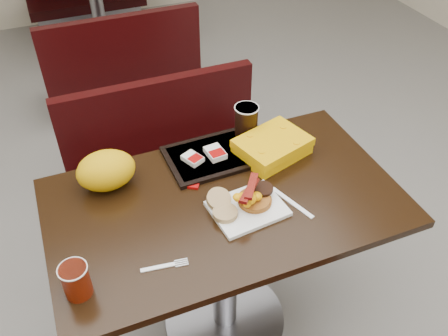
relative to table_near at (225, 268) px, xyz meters
name	(u,v)px	position (x,y,z in m)	size (l,w,h in m)	color
floor	(225,321)	(0.00, 0.00, -0.38)	(6.00, 7.00, 0.01)	gray
table_near	(225,268)	(0.00, 0.00, 0.00)	(1.20, 0.70, 0.75)	black
bench_near_n	(172,164)	(0.00, 0.70, -0.02)	(1.00, 0.46, 0.72)	black
table_far	(99,15)	(0.00, 2.60, 0.00)	(1.20, 0.70, 0.75)	black
bench_far_s	(119,57)	(0.00, 1.90, -0.02)	(1.00, 0.46, 0.72)	black
platter	(248,208)	(0.05, -0.07, 0.38)	(0.24, 0.18, 0.01)	white
pancake_stack	(255,199)	(0.08, -0.06, 0.40)	(0.11, 0.11, 0.02)	#9A4D19
sausage_patty	(262,189)	(0.12, -0.04, 0.42)	(0.07, 0.07, 0.01)	black
scrambled_eggs	(249,199)	(0.05, -0.08, 0.43)	(0.08, 0.07, 0.04)	#FFBF05
bacon_strips	(249,190)	(0.06, -0.07, 0.46)	(0.14, 0.06, 0.01)	#440405
muffin_bottom	(225,213)	(-0.03, -0.08, 0.40)	(0.08, 0.08, 0.02)	#A38956
muffin_top	(219,199)	(-0.03, -0.02, 0.41)	(0.08, 0.08, 0.02)	#A38956
coffee_cup_near	(76,281)	(-0.52, -0.19, 0.43)	(0.08, 0.08, 0.11)	#8E1D05
fork	(158,267)	(-0.29, -0.19, 0.38)	(0.14, 0.03, 0.00)	white
knife	(292,203)	(0.20, -0.10, 0.38)	(0.19, 0.02, 0.00)	white
condiment_syrup	(216,202)	(-0.03, 0.00, 0.38)	(0.04, 0.03, 0.01)	#C04908
condiment_ketchup	(193,185)	(-0.08, 0.10, 0.38)	(0.04, 0.03, 0.01)	#8C0504
tray	(213,156)	(0.04, 0.23, 0.38)	(0.35, 0.25, 0.02)	black
hashbrown_sleeve_left	(193,158)	(-0.04, 0.22, 0.40)	(0.05, 0.07, 0.02)	silver
hashbrown_sleeve_right	(215,153)	(0.05, 0.22, 0.40)	(0.06, 0.08, 0.02)	silver
coffee_cup_far	(246,121)	(0.21, 0.30, 0.45)	(0.09, 0.09, 0.12)	black
clamshell	(272,147)	(0.26, 0.17, 0.41)	(0.26, 0.19, 0.07)	#DB9C03
paper_bag	(106,170)	(-0.35, 0.22, 0.45)	(0.20, 0.15, 0.14)	#E1A707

